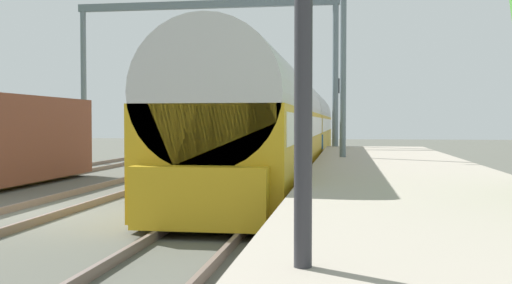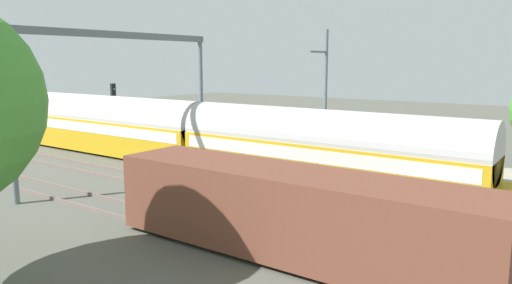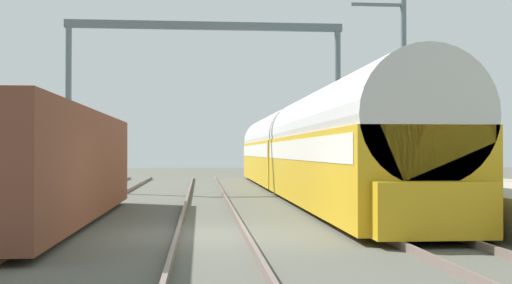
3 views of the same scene
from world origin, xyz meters
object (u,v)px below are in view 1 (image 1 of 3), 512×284
(passenger_train, at_px, (289,123))
(railway_signal_far, at_px, (336,106))
(catenary_gantry, at_px, (205,47))
(person_crossing, at_px, (318,145))

(passenger_train, xyz_separation_m, railway_signal_far, (1.92, 10.26, 1.05))
(railway_signal_far, xyz_separation_m, catenary_gantry, (-6.14, -8.56, 2.63))
(person_crossing, relative_size, railway_signal_far, 0.37)
(passenger_train, xyz_separation_m, person_crossing, (1.28, -0.19, -0.94))
(railway_signal_far, bearing_deg, passenger_train, -100.58)
(person_crossing, bearing_deg, catenary_gantry, -60.51)
(passenger_train, relative_size, catenary_gantry, 2.56)
(railway_signal_far, relative_size, catenary_gantry, 0.37)
(catenary_gantry, bearing_deg, passenger_train, -21.92)
(person_crossing, distance_m, catenary_gantry, 7.43)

